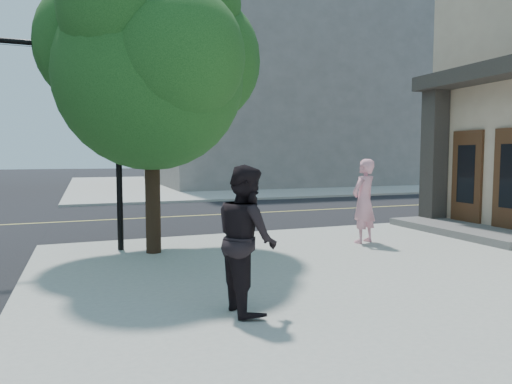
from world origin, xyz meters
name	(u,v)px	position (x,y,z in m)	size (l,w,h in m)	color
ground	(85,247)	(0.00, 0.00, 0.00)	(140.00, 140.00, 0.00)	black
road_ew	(85,221)	(0.00, 4.50, 0.01)	(140.00, 9.00, 0.01)	black
sidewalk_ne	(268,182)	(13.50, 21.50, 0.06)	(29.00, 25.00, 0.12)	#A3A59A
filler_ne	(272,92)	(14.00, 22.00, 7.12)	(18.00, 16.00, 14.00)	slate
man_on_phone	(364,201)	(6.03, -2.33, 1.09)	(0.70, 0.46, 1.93)	pink
pedestrian	(247,238)	(1.96, -5.71, 1.07)	(0.92, 0.72, 1.89)	black
street_tree	(155,56)	(1.45, -1.69, 4.14)	(4.69, 4.27, 6.23)	black
signal_pole	(0,72)	(-1.42, -1.18, 3.71)	(3.89, 0.44, 4.40)	black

